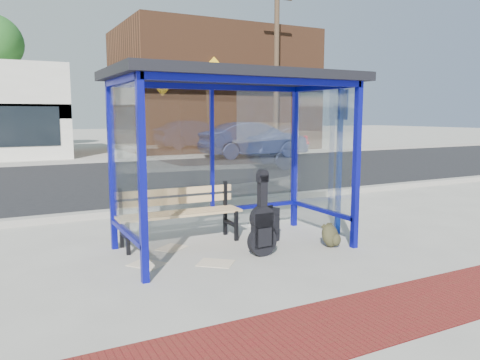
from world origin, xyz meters
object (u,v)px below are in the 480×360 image
guitar_bag (262,226)px  backpack (331,236)px  bench (179,211)px  parked_car (254,140)px  fire_hydrant (305,143)px  suitcase (268,225)px

guitar_bag → backpack: (1.07, -0.10, -0.24)m
bench → backpack: bench is taller
parked_car → fire_hydrant: parked_car is taller
suitcase → parked_car: (6.61, 12.27, 0.52)m
bench → parked_car: (7.79, 11.71, 0.29)m
backpack → fire_hydrant: (9.82, 14.42, 0.29)m
guitar_bag → parked_car: parked_car is taller
parked_car → fire_hydrant: (3.86, 1.51, -0.32)m
guitar_bag → suitcase: (0.42, 0.54, -0.15)m
suitcase → backpack: bearing=-66.3°
bench → fire_hydrant: bearing=49.7°
guitar_bag → fire_hydrant: size_ratio=1.30×
backpack → fire_hydrant: 17.45m
guitar_bag → bench: bearing=122.6°
backpack → guitar_bag: bearing=156.4°
suitcase → fire_hydrant: (10.47, 13.78, 0.20)m
suitcase → fire_hydrant: fire_hydrant is taller
bench → fire_hydrant: bench is taller
suitcase → backpack: size_ratio=1.60×
suitcase → backpack: (0.65, -0.63, -0.09)m
backpack → parked_car: 14.23m
bench → guitar_bag: 1.34m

